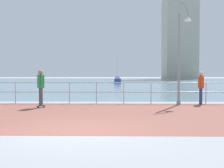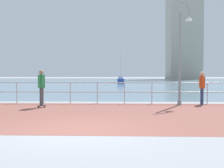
# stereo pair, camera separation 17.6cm
# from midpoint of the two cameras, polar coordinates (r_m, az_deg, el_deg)

# --- Properties ---
(ground) EXTENTS (220.00, 220.00, 0.00)m
(ground) POSITION_cam_midpoint_polar(r_m,az_deg,el_deg) (47.30, -0.33, 0.19)
(ground) COLOR gray
(brick_paving) EXTENTS (28.00, 7.45, 0.01)m
(brick_paving) POSITION_cam_midpoint_polar(r_m,az_deg,el_deg) (10.48, -5.26, -6.20)
(brick_paving) COLOR brown
(brick_paving) RESTS_ON ground
(harbor_water) EXTENTS (180.00, 88.00, 0.00)m
(harbor_water) POSITION_cam_midpoint_polar(r_m,az_deg,el_deg) (59.07, -0.05, 0.55)
(harbor_water) COLOR slate
(harbor_water) RESTS_ON ground
(waterfront_railing) EXTENTS (25.25, 0.06, 1.10)m
(waterfront_railing) POSITION_cam_midpoint_polar(r_m,az_deg,el_deg) (14.10, -3.60, -0.99)
(waterfront_railing) COLOR #B2BCC1
(waterfront_railing) RESTS_ON ground
(lamppost) EXTENTS (0.76, 0.53, 5.05)m
(lamppost) POSITION_cam_midpoint_polar(r_m,az_deg,el_deg) (13.92, 13.93, 7.29)
(lamppost) COLOR gray
(lamppost) RESTS_ON ground
(skateboarder) EXTENTS (0.40, 0.52, 1.71)m
(skateboarder) POSITION_cam_midpoint_polar(r_m,az_deg,el_deg) (12.74, -14.98, -0.19)
(skateboarder) COLOR black
(skateboarder) RESTS_ON ground
(bystander) EXTENTS (0.28, 0.56, 1.64)m
(bystander) POSITION_cam_midpoint_polar(r_m,az_deg,el_deg) (14.29, 17.66, -0.22)
(bystander) COLOR navy
(bystander) RESTS_ON ground
(sailboat_red) EXTENTS (1.18, 3.67, 5.14)m
(sailboat_red) POSITION_cam_midpoint_polar(r_m,az_deg,el_deg) (46.88, 1.03, 0.77)
(sailboat_red) COLOR #284799
(sailboat_red) RESTS_ON ground
(tower_slate) EXTENTS (10.21, 12.09, 48.44)m
(tower_slate) POSITION_cam_midpoint_polar(r_m,az_deg,el_deg) (99.05, 13.79, 14.71)
(tower_slate) COLOR #B2AD99
(tower_slate) RESTS_ON ground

